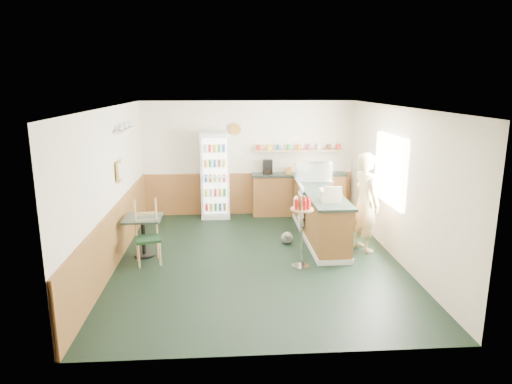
{
  "coord_description": "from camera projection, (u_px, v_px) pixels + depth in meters",
  "views": [
    {
      "loc": [
        -0.54,
        -7.71,
        3.08
      ],
      "look_at": [
        0.03,
        0.6,
        1.1
      ],
      "focal_mm": 32.0,
      "sensor_mm": 36.0,
      "label": 1
    }
  ],
  "objects": [
    {
      "name": "condiment_stand",
      "position": [
        302.0,
        220.0,
        7.68
      ],
      "size": [
        0.39,
        0.39,
        1.22
      ],
      "rotation": [
        0.0,
        0.0,
        -0.13
      ],
      "color": "silver",
      "rests_on": "ground"
    },
    {
      "name": "newspaper_rack",
      "position": [
        301.0,
        205.0,
        9.31
      ],
      "size": [
        0.09,
        0.43,
        0.86
      ],
      "color": "black",
      "rests_on": "ground"
    },
    {
      "name": "back_counter",
      "position": [
        298.0,
        192.0,
        10.91
      ],
      "size": [
        2.24,
        0.42,
        1.69
      ],
      "color": "brown",
      "rests_on": "ground"
    },
    {
      "name": "service_counter",
      "position": [
        319.0,
        216.0,
        9.26
      ],
      "size": [
        0.68,
        3.01,
        1.01
      ],
      "color": "brown",
      "rests_on": "ground"
    },
    {
      "name": "dog_doorstop",
      "position": [
        287.0,
        237.0,
        8.99
      ],
      "size": [
        0.23,
        0.29,
        0.27
      ],
      "rotation": [
        0.0,
        0.0,
        -0.32
      ],
      "color": "gray",
      "rests_on": "ground"
    },
    {
      "name": "drinks_fridge",
      "position": [
        215.0,
        175.0,
        10.61
      ],
      "size": [
        0.66,
        0.54,
        2.01
      ],
      "color": "silver",
      "rests_on": "ground"
    },
    {
      "name": "cash_register",
      "position": [
        330.0,
        195.0,
        8.25
      ],
      "size": [
        0.37,
        0.39,
        0.21
      ],
      "primitive_type": "cube",
      "rotation": [
        0.0,
        0.0,
        -0.05
      ],
      "color": "beige",
      "rests_on": "service_counter"
    },
    {
      "name": "room_envelope",
      "position": [
        242.0,
        169.0,
        8.58
      ],
      "size": [
        5.04,
        6.02,
        2.72
      ],
      "color": "#EFE3CC",
      "rests_on": "ground"
    },
    {
      "name": "cafe_table",
      "position": [
        143.0,
        229.0,
        8.27
      ],
      "size": [
        0.67,
        0.67,
        0.74
      ],
      "rotation": [
        0.0,
        0.0,
        -0.0
      ],
      "color": "black",
      "rests_on": "ground"
    },
    {
      "name": "display_case",
      "position": [
        314.0,
        172.0,
        9.77
      ],
      "size": [
        0.78,
        0.41,
        0.44
      ],
      "color": "silver",
      "rests_on": "service_counter"
    },
    {
      "name": "shopkeeper",
      "position": [
        365.0,
        202.0,
        8.48
      ],
      "size": [
        0.62,
        0.73,
        1.87
      ],
      "primitive_type": "imported",
      "rotation": [
        0.0,
        0.0,
        1.9
      ],
      "color": "tan",
      "rests_on": "ground"
    },
    {
      "name": "ground",
      "position": [
        257.0,
        259.0,
        8.23
      ],
      "size": [
        6.0,
        6.0,
        0.0
      ],
      "primitive_type": "plane",
      "color": "black",
      "rests_on": "ground"
    },
    {
      "name": "cafe_chair",
      "position": [
        148.0,
        230.0,
        8.0
      ],
      "size": [
        0.51,
        0.51,
        1.12
      ],
      "rotation": [
        0.0,
        0.0,
        0.25
      ],
      "color": "black",
      "rests_on": "ground"
    }
  ]
}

